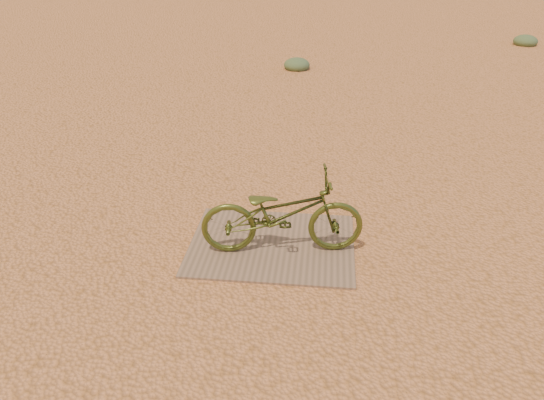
# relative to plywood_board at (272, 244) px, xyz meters

# --- Properties ---
(ground) EXTENTS (120.00, 120.00, 0.00)m
(ground) POSITION_rel_plywood_board_xyz_m (0.50, 0.46, -0.01)
(ground) COLOR #E08E5D
(ground) RESTS_ON ground
(plywood_board) EXTENTS (1.58, 1.25, 0.02)m
(plywood_board) POSITION_rel_plywood_board_xyz_m (0.00, 0.00, 0.00)
(plywood_board) COLOR #7F6452
(plywood_board) RESTS_ON ground
(bicycle) EXTENTS (1.56, 0.73, 0.79)m
(bicycle) POSITION_rel_plywood_board_xyz_m (0.11, -0.10, 0.41)
(bicycle) COLOR #43501E
(bicycle) RESTS_ON plywood_board
(kale_a) EXTENTS (0.54, 0.54, 0.30)m
(kale_a) POSITION_rel_plywood_board_xyz_m (-0.20, 6.78, -0.01)
(kale_a) COLOR #516644
(kale_a) RESTS_ON ground
(kale_b) EXTENTS (0.58, 0.58, 0.32)m
(kale_b) POSITION_rel_plywood_board_xyz_m (5.29, 9.74, -0.01)
(kale_b) COLOR #516644
(kale_b) RESTS_ON ground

